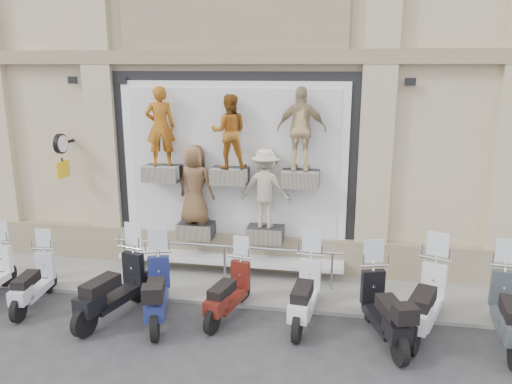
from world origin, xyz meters
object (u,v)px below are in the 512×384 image
Objects in this scene: scooter_d at (112,276)px; scooter_g at (305,283)px; scooter_c at (32,273)px; scooter_j at (510,299)px; clock_sign_bracket at (62,150)px; scooter_e at (156,281)px; scooter_f at (228,282)px; guard_rail at (225,265)px; scooter_i at (427,289)px; scooter_h at (385,298)px.

scooter_g is at bearing 22.67° from scooter_d.
scooter_j is at bearing -5.73° from scooter_c.
clock_sign_bracket is 4.24m from scooter_e.
scooter_c is at bearing -172.85° from scooter_j.
scooter_f is (2.14, 0.40, -0.12)m from scooter_d.
guard_rail is 2.41× the size of scooter_i.
scooter_d is 0.87m from scooter_e.
scooter_g is 0.98× the size of scooter_h.
scooter_f is 0.89× the size of scooter_h.
scooter_e is at bearing 18.45° from scooter_d.
scooter_i is at bearing -12.97° from clock_sign_bracket.
scooter_h is at bearing -166.80° from scooter_j.
scooter_e is (2.63, -0.13, 0.10)m from scooter_c.
scooter_d is 1.17× the size of scooter_f.
scooter_g reaches higher than scooter_c.
clock_sign_bracket is 0.49× the size of scooter_i.
scooter_e is 4.87m from scooter_i.
scooter_f is (3.91, 0.23, 0.01)m from scooter_c.
scooter_i is at bearing 19.73° from scooter_d.
scooter_g is at bearing -17.34° from clock_sign_bracket.
scooter_i reaches higher than scooter_h.
clock_sign_bracket is 9.62m from scooter_j.
clock_sign_bracket is 0.58× the size of scooter_c.
scooter_d reaches higher than scooter_e.
scooter_g is at bearing 147.15° from scooter_h.
scooter_f is (4.31, -1.85, -2.08)m from clock_sign_bracket.
scooter_d is 1.05× the size of scooter_e.
scooter_h reaches higher than scooter_g.
scooter_d is 1.01× the size of scooter_j.
scooter_i is at bearing 9.86° from scooter_h.
scooter_h is 2.09m from scooter_j.
scooter_h reaches higher than scooter_e.
clock_sign_bracket is at bearing 170.20° from scooter_f.
scooter_j reaches higher than scooter_f.
scooter_c is at bearing -171.66° from scooter_g.
scooter_e is (-0.87, -1.74, 0.34)m from guard_rail.
scooter_f is at bearing -1.47° from scooter_e.
clock_sign_bracket is 0.49× the size of scooter_j.
scooter_j is at bearing -15.43° from guard_rail.
scooter_g is (1.44, 0.06, 0.07)m from scooter_f.
scooter_g is (2.72, 0.41, -0.01)m from scooter_e.
clock_sign_bracket is 0.52× the size of scooter_g.
scooter_e is 1.02× the size of scooter_g.
scooter_h is at bearing -16.65° from scooter_e.
scooter_i is 1.34m from scooter_j.
scooter_d reaches higher than guard_rail.
scooter_h is (4.99, 0.06, -0.03)m from scooter_d.
clock_sign_bracket is 3.68m from scooter_d.
guard_rail is 4.96× the size of clock_sign_bracket.
scooter_c is 0.84× the size of scooter_d.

